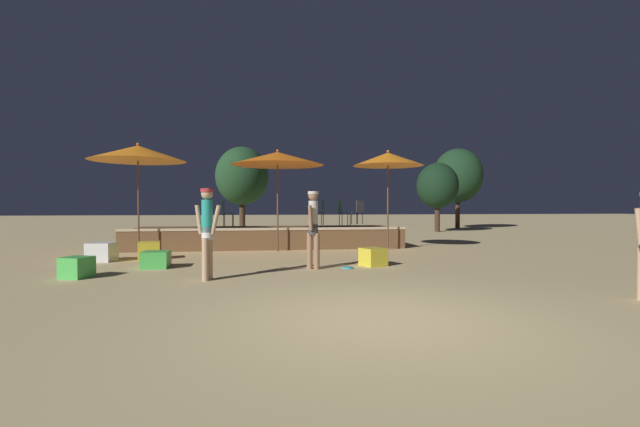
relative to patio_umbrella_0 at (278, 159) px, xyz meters
The scene contains 20 objects.
ground_plane 8.83m from the patio_umbrella_0, 83.29° to the right, with size 120.00×120.00×0.00m, color tan.
wooden_deck 3.19m from the patio_umbrella_0, 99.86° to the left, with size 9.21×3.09×0.73m.
patio_umbrella_0 is the anchor object (origin of this frame).
patio_umbrella_1 3.56m from the patio_umbrella_0, ahead, with size 2.28×2.28×3.24m.
patio_umbrella_2 4.15m from the patio_umbrella_0, behind, with size 2.78×2.78×3.32m.
cube_seat_0 4.95m from the patio_umbrella_0, 59.06° to the right, with size 0.67×0.67×0.43m.
cube_seat_1 4.67m from the patio_umbrella_0, 157.55° to the right, with size 0.65×0.65×0.47m.
cube_seat_2 5.11m from the patio_umbrella_0, 133.27° to the right, with size 0.59×0.59×0.39m.
cube_seat_3 6.63m from the patio_umbrella_0, 134.01° to the right, with size 0.64×0.64×0.42m.
cube_seat_4 5.62m from the patio_umbrella_0, 159.61° to the right, with size 0.68×0.68×0.49m.
person_1 5.57m from the patio_umbrella_0, 107.56° to the right, with size 0.53×0.30×1.79m.
person_2 4.34m from the patio_umbrella_0, 80.55° to the right, with size 0.30×0.46×1.78m.
bistro_chair_0 2.99m from the patio_umbrella_0, 24.01° to the left, with size 0.47×0.46×0.90m.
bistro_chair_1 4.37m from the patio_umbrella_0, 37.66° to the left, with size 0.46×0.46×0.90m.
bistro_chair_2 3.06m from the patio_umbrella_0, 49.84° to the left, with size 0.44×0.44×0.90m.
bistro_chair_3 2.85m from the patio_umbrella_0, 137.48° to the left, with size 0.40×0.40×0.90m.
frisbee_disc 5.05m from the patio_umbrella_0, 69.56° to the right, with size 0.25×0.25×0.03m.
background_tree_0 7.56m from the patio_umbrella_0, 100.52° to the left, with size 2.54×2.54×4.27m.
background_tree_1 12.68m from the patio_umbrella_0, 43.94° to the left, with size 2.26×2.26×3.79m.
background_tree_2 16.65m from the patio_umbrella_0, 45.04° to the left, with size 3.05×3.05×5.00m.
Camera 1 is at (-1.56, -5.22, 1.46)m, focal length 24.00 mm.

